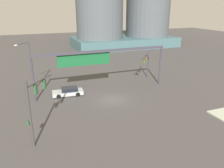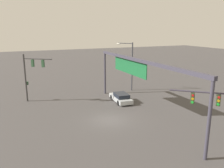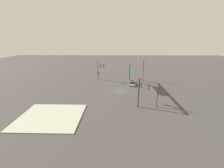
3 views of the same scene
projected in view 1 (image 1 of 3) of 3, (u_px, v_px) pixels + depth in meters
ground_plane at (111, 100)px, 31.76m from camera, size 176.65×176.65×0.00m
traffic_signal_near_corner at (34, 102)px, 20.67m from camera, size 2.88×3.39×6.49m
traffic_signal_opposite_side at (146, 61)px, 38.93m from camera, size 4.11×4.81×5.10m
streetlamp_curved_arm at (29, 63)px, 33.82m from camera, size 2.11×1.99×7.67m
overhead_sign_gantry at (98, 58)px, 32.90m from camera, size 20.47×0.43×6.53m
sedan_car_approaching at (68, 92)px, 33.23m from camera, size 4.60×2.20×1.21m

